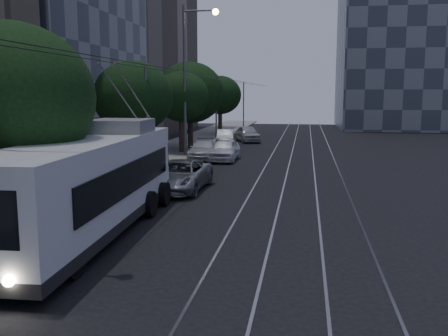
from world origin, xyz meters
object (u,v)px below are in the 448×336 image
pickup_silver (179,176)px  car_white_c (225,137)px  car_white_a (225,150)px  trolleybus (92,184)px  car_white_b (204,149)px  car_white_d (247,134)px  streetlamp_far (190,67)px

pickup_silver → car_white_c: size_ratio=1.23×
pickup_silver → car_white_a: car_white_a is taller
trolleybus → car_white_a: size_ratio=2.78×
trolleybus → car_white_b: (-0.20, 19.04, -1.01)m
car_white_a → car_white_d: size_ratio=0.98×
trolleybus → car_white_b: 19.07m
trolleybus → car_white_d: (1.40, 31.74, -0.90)m
pickup_silver → car_white_c: 21.02m
trolleybus → car_white_c: 28.54m
car_white_c → car_white_d: car_white_d is taller
pickup_silver → car_white_c: (-1.18, 20.99, -0.03)m
pickup_silver → streetlamp_far: bearing=102.2°
pickup_silver → streetlamp_far: streetlamp_far is taller
car_white_c → car_white_d: 3.60m
car_white_b → car_white_d: bearing=80.1°
streetlamp_far → trolleybus: bearing=-86.3°
trolleybus → car_white_b: size_ratio=2.71×
car_white_c → streetlamp_far: (-1.08, -8.76, 5.67)m
car_white_a → car_white_d: 13.48m
streetlamp_far → car_white_b: bearing=-33.9°
car_white_b → car_white_c: (0.00, 9.49, 0.04)m
streetlamp_far → pickup_silver: bearing=-79.5°
car_white_a → streetlamp_far: streetlamp_far is taller
car_white_c → streetlamp_far: 10.49m
trolleybus → streetlamp_far: streetlamp_far is taller
car_white_b → car_white_d: 12.81m
car_white_d → streetlamp_far: (-2.68, -11.98, 5.59)m
car_white_a → car_white_c: car_white_a is taller
car_white_c → streetlamp_far: bearing=-104.9°
car_white_b → car_white_a: bearing=-28.5°
trolleybus → car_white_a: trolleybus is taller
car_white_d → pickup_silver: bearing=-111.2°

